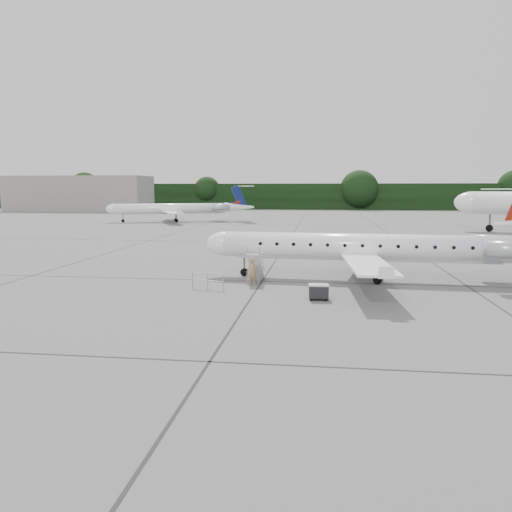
# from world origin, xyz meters

# --- Properties ---
(ground) EXTENTS (320.00, 320.00, 0.00)m
(ground) POSITION_xyz_m (0.00, 0.00, 0.00)
(ground) COLOR slate
(ground) RESTS_ON ground
(treeline) EXTENTS (260.00, 4.00, 8.00)m
(treeline) POSITION_xyz_m (0.00, 130.00, 4.00)
(treeline) COLOR black
(treeline) RESTS_ON ground
(terminal_building) EXTENTS (40.00, 14.00, 10.00)m
(terminal_building) POSITION_xyz_m (-70.00, 110.00, 5.00)
(terminal_building) COLOR gray
(terminal_building) RESTS_ON ground
(main_regional_jet) EXTENTS (26.28, 19.66, 6.47)m
(main_regional_jet) POSITION_xyz_m (2.41, 7.79, 3.23)
(main_regional_jet) COLOR white
(main_regional_jet) RESTS_ON ground
(airstair) EXTENTS (0.98, 2.23, 2.03)m
(airstair) POSITION_xyz_m (-4.94, 6.20, 1.01)
(airstair) COLOR white
(airstair) RESTS_ON ground
(passenger) EXTENTS (0.70, 0.52, 1.77)m
(passenger) POSITION_xyz_m (-5.01, 4.96, 0.88)
(passenger) COLOR #948150
(passenger) RESTS_ON ground
(safety_railing) EXTENTS (2.14, 0.67, 1.00)m
(safety_railing) POSITION_xyz_m (-7.62, 3.26, 0.50)
(safety_railing) COLOR #93959B
(safety_railing) RESTS_ON ground
(baggage_cart) EXTENTS (1.15, 0.95, 0.94)m
(baggage_cart) POSITION_xyz_m (-0.64, 1.13, 0.47)
(baggage_cart) COLOR black
(baggage_cart) RESTS_ON ground
(bg_regional_left) EXTENTS (31.92, 27.41, 7.06)m
(bg_regional_left) POSITION_xyz_m (-29.47, 66.60, 3.53)
(bg_regional_left) COLOR white
(bg_regional_left) RESTS_ON ground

